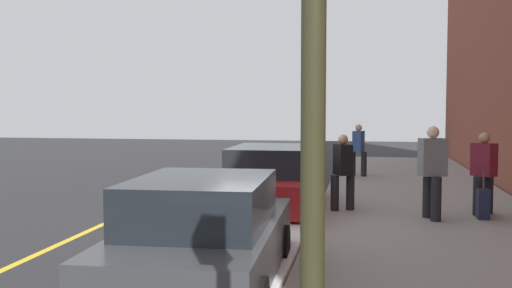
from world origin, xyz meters
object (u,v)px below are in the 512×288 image
object	(u,v)px
pedestrian_grey_coat	(432,170)
traffic_light_pole	(314,12)
pedestrian_blue_coat	(358,148)
rolling_suitcase	(483,204)
parked_car_red	(271,180)
pedestrian_black_coat	(343,170)
pedestrian_burgundy_coat	(484,171)
parked_car_charcoal	(204,236)

from	to	relation	value
pedestrian_grey_coat	traffic_light_pole	distance (m)	9.51
pedestrian_blue_coat	traffic_light_pole	size ratio (longest dim) A/B	0.42
rolling_suitcase	parked_car_red	bearing A→B (deg)	82.74
parked_car_red	pedestrian_blue_coat	distance (m)	6.58
pedestrian_black_coat	pedestrian_burgundy_coat	bearing A→B (deg)	-89.41
parked_car_charcoal	pedestrian_black_coat	xyz separation A→B (m)	(5.62, -1.53, 0.26)
pedestrian_burgundy_coat	traffic_light_pole	bearing A→B (deg)	164.95
pedestrian_black_coat	traffic_light_pole	bearing A→B (deg)	-178.88
parked_car_charcoal	parked_car_red	bearing A→B (deg)	0.31
parked_car_red	traffic_light_pole	distance (m)	10.38
parked_car_charcoal	traffic_light_pole	world-z (taller)	traffic_light_pole
pedestrian_grey_coat	parked_car_red	bearing A→B (deg)	76.56
pedestrian_burgundy_coat	pedestrian_black_coat	bearing A→B (deg)	90.59
pedestrian_burgundy_coat	pedestrian_grey_coat	distance (m)	1.33
pedestrian_black_coat	rolling_suitcase	distance (m)	2.88
parked_car_red	pedestrian_burgundy_coat	bearing A→B (deg)	-90.72
parked_car_charcoal	pedestrian_black_coat	distance (m)	5.83
rolling_suitcase	pedestrian_grey_coat	bearing A→B (deg)	103.58
parked_car_charcoal	pedestrian_grey_coat	bearing A→B (deg)	-33.94
pedestrian_burgundy_coat	traffic_light_pole	world-z (taller)	traffic_light_pole
rolling_suitcase	parked_car_charcoal	bearing A→B (deg)	140.07
pedestrian_grey_coat	pedestrian_blue_coat	distance (m)	7.26
parked_car_red	pedestrian_grey_coat	size ratio (longest dim) A/B	2.46
pedestrian_grey_coat	rolling_suitcase	distance (m)	1.24
parked_car_charcoal	pedestrian_grey_coat	xyz separation A→B (m)	(4.91, -3.30, 0.38)
pedestrian_grey_coat	pedestrian_burgundy_coat	bearing A→B (deg)	-56.07
parked_car_charcoal	pedestrian_burgundy_coat	size ratio (longest dim) A/B	2.57
parked_car_charcoal	rolling_suitcase	bearing A→B (deg)	-39.93
pedestrian_grey_coat	traffic_light_pole	world-z (taller)	traffic_light_pole
parked_car_red	pedestrian_black_coat	world-z (taller)	pedestrian_black_coat
parked_car_charcoal	parked_car_red	world-z (taller)	same
parked_car_charcoal	rolling_suitcase	size ratio (longest dim) A/B	4.58
parked_car_charcoal	pedestrian_grey_coat	distance (m)	5.93
pedestrian_black_coat	traffic_light_pole	size ratio (longest dim) A/B	0.41
parked_car_red	traffic_light_pole	bearing A→B (deg)	-170.04
parked_car_charcoal	traffic_light_pole	bearing A→B (deg)	-158.17
traffic_light_pole	pedestrian_black_coat	bearing A→B (deg)	1.12
pedestrian_burgundy_coat	rolling_suitcase	size ratio (longest dim) A/B	1.78
parked_car_charcoal	pedestrian_burgundy_coat	distance (m)	7.17
pedestrian_burgundy_coat	pedestrian_black_coat	distance (m)	2.87
parked_car_charcoal	pedestrian_blue_coat	distance (m)	12.15
parked_car_red	pedestrian_grey_coat	bearing A→B (deg)	-103.44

